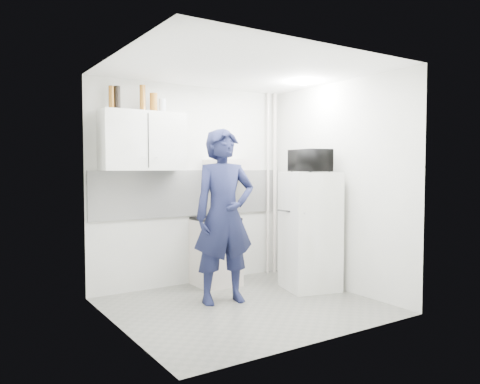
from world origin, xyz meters
TOP-DOWN VIEW (x-y plane):
  - floor at (0.00, 0.00)m, footprint 2.80×2.80m
  - ceiling at (0.00, 0.00)m, footprint 2.80×2.80m
  - wall_back at (0.00, 1.25)m, footprint 2.80×0.00m
  - wall_left at (-1.40, 0.00)m, footprint 0.00×2.60m
  - wall_right at (1.40, 0.00)m, footprint 0.00×2.60m
  - person at (-0.11, 0.26)m, footprint 0.79×0.58m
  - stove at (0.21, 1.00)m, footprint 0.53×0.53m
  - fridge at (1.10, 0.17)m, footprint 0.74×0.74m
  - stove_top at (0.21, 1.00)m, footprint 0.51×0.51m
  - saucepan at (0.22, 1.08)m, footprint 0.16×0.16m
  - microwave at (1.10, 0.17)m, footprint 0.55×0.40m
  - bottle_a at (-1.12, 1.07)m, footprint 0.06×0.06m
  - bottle_b at (-1.05, 1.07)m, footprint 0.07×0.07m
  - bottle_d at (-0.75, 1.07)m, footprint 0.07×0.07m
  - canister_a at (-0.61, 1.07)m, footprint 0.09×0.09m
  - canister_b at (-0.49, 1.07)m, footprint 0.09×0.09m
  - upper_cabinet at (-0.75, 1.07)m, footprint 1.00×0.35m
  - range_hood at (0.45, 1.00)m, footprint 0.60×0.50m
  - backsplash at (0.00, 1.24)m, footprint 2.74×0.03m
  - pipe_a at (1.30, 1.17)m, footprint 0.05×0.05m
  - pipe_b at (1.18, 1.17)m, footprint 0.04×0.04m
  - ceiling_spot_fixture at (1.00, 0.20)m, footprint 0.10×0.10m

SIDE VIEW (x-z plane):
  - floor at x=0.00m, z-range 0.00..0.00m
  - stove at x=0.21m, z-range 0.00..0.85m
  - fridge at x=1.10m, z-range 0.00..1.48m
  - stove_top at x=0.21m, z-range 0.85..0.89m
  - saucepan at x=0.22m, z-range 0.89..0.98m
  - person at x=-0.11m, z-range 0.00..1.97m
  - backsplash at x=0.00m, z-range 0.90..1.50m
  - wall_left at x=-1.40m, z-range 0.00..2.60m
  - wall_right at x=1.40m, z-range 0.00..2.60m
  - pipe_a at x=1.30m, z-range 0.00..2.60m
  - pipe_b at x=1.18m, z-range 0.00..2.60m
  - wall_back at x=0.00m, z-range -0.10..2.70m
  - range_hood at x=0.45m, z-range 1.50..1.64m
  - microwave at x=1.10m, z-range 1.48..1.76m
  - upper_cabinet at x=-0.75m, z-range 1.50..2.20m
  - canister_b at x=-0.49m, z-range 2.20..2.37m
  - canister_a at x=-0.61m, z-range 2.20..2.43m
  - bottle_a at x=-1.12m, z-range 2.20..2.47m
  - bottle_b at x=-1.05m, z-range 2.20..2.47m
  - bottle_d at x=-0.75m, z-range 2.20..2.51m
  - ceiling_spot_fixture at x=1.00m, z-range 2.56..2.58m
  - ceiling at x=0.00m, z-range 2.60..2.60m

